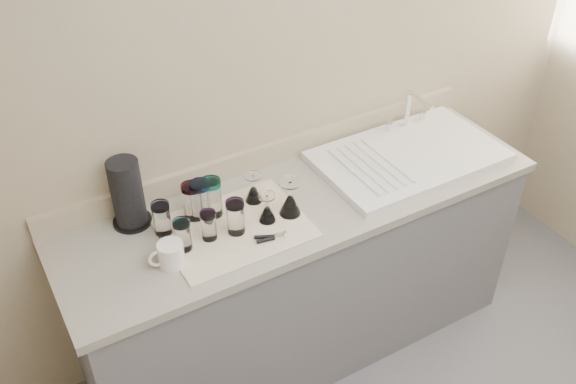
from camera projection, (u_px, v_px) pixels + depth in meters
counter_unit at (302, 275)px, 2.92m from camera, size 2.06×0.62×0.90m
sink_unit at (408, 156)px, 2.86m from camera, size 0.82×0.50×0.22m
dish_towel at (235, 228)px, 2.49m from camera, size 0.55×0.42×0.01m
tumbler_teal at (162, 218)px, 2.42m from camera, size 0.07×0.07×0.14m
tumbler_cyan at (192, 201)px, 2.49m from camera, size 0.08×0.08×0.15m
tumbler_purple at (212, 197)px, 2.50m from camera, size 0.08×0.08×0.16m
tumbler_magenta at (183, 235)px, 2.35m from camera, size 0.07×0.07×0.13m
tumbler_blue at (209, 225)px, 2.40m from camera, size 0.06×0.06×0.12m
tumbler_lavender at (236, 217)px, 2.43m from camera, size 0.07×0.07×0.14m
tumbler_extra at (201, 200)px, 2.49m from camera, size 0.08×0.08×0.16m
goblet_back_left at (254, 192)px, 2.60m from camera, size 0.07×0.07×0.13m
goblet_front_left at (267, 212)px, 2.50m from camera, size 0.07×0.07×0.12m
goblet_front_right at (290, 203)px, 2.53m from camera, size 0.09×0.09×0.16m
can_opener at (271, 237)px, 2.43m from camera, size 0.12×0.07×0.02m
white_mug at (170, 255)px, 2.30m from camera, size 0.14×0.10×0.10m
paper_towel_roll at (127, 194)px, 2.44m from camera, size 0.15×0.15×0.29m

